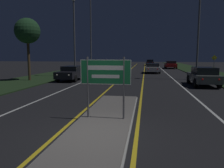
# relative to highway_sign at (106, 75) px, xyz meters

# --- Properties ---
(ground_plane) EXTENTS (160.00, 160.00, 0.00)m
(ground_plane) POSITION_rel_highway_sign_xyz_m (0.00, -1.57, -1.66)
(ground_plane) COLOR black
(median_island) EXTENTS (1.98, 8.92, 0.10)m
(median_island) POSITION_rel_highway_sign_xyz_m (0.00, 0.00, -1.62)
(median_island) COLOR #999993
(median_island) RESTS_ON ground_plane
(verge_left) EXTENTS (5.00, 100.00, 0.08)m
(verge_left) POSITION_rel_highway_sign_xyz_m (-9.50, 18.43, -1.62)
(verge_left) COLOR #1E3319
(verge_left) RESTS_ON ground_plane
(verge_right) EXTENTS (5.00, 100.00, 0.08)m
(verge_right) POSITION_rel_highway_sign_xyz_m (9.50, 18.43, -1.62)
(verge_right) COLOR #1E3319
(verge_right) RESTS_ON ground_plane
(centre_line_yellow_left) EXTENTS (0.12, 70.00, 0.01)m
(centre_line_yellow_left) POSITION_rel_highway_sign_xyz_m (-1.18, 23.43, -1.66)
(centre_line_yellow_left) COLOR gold
(centre_line_yellow_left) RESTS_ON ground_plane
(centre_line_yellow_right) EXTENTS (0.12, 70.00, 0.01)m
(centre_line_yellow_right) POSITION_rel_highway_sign_xyz_m (1.18, 23.43, -1.66)
(centre_line_yellow_right) COLOR gold
(centre_line_yellow_right) RESTS_ON ground_plane
(lane_line_white_left) EXTENTS (0.12, 70.00, 0.01)m
(lane_line_white_left) POSITION_rel_highway_sign_xyz_m (-4.20, 23.43, -1.66)
(lane_line_white_left) COLOR silver
(lane_line_white_left) RESTS_ON ground_plane
(lane_line_white_right) EXTENTS (0.12, 70.00, 0.01)m
(lane_line_white_right) POSITION_rel_highway_sign_xyz_m (4.20, 23.43, -1.66)
(lane_line_white_right) COLOR silver
(lane_line_white_right) RESTS_ON ground_plane
(edge_line_white_left) EXTENTS (0.10, 70.00, 0.01)m
(edge_line_white_left) POSITION_rel_highway_sign_xyz_m (-7.20, 23.43, -1.66)
(edge_line_white_left) COLOR silver
(edge_line_white_left) RESTS_ON ground_plane
(edge_line_white_right) EXTENTS (0.10, 70.00, 0.01)m
(edge_line_white_right) POSITION_rel_highway_sign_xyz_m (7.20, 23.43, -1.66)
(edge_line_white_right) COLOR silver
(edge_line_white_right) RESTS_ON ground_plane
(highway_sign) EXTENTS (1.82, 0.07, 2.22)m
(highway_sign) POSITION_rel_highway_sign_xyz_m (0.00, 0.00, 0.00)
(highway_sign) COLOR #56565B
(highway_sign) RESTS_ON median_island
(streetlight_left_near) EXTENTS (0.50, 0.50, 8.63)m
(streetlight_left_near) POSITION_rel_highway_sign_xyz_m (-6.37, 15.74, 3.80)
(streetlight_left_near) COLOR #56565B
(streetlight_left_near) RESTS_ON ground_plane
(streetlight_left_far) EXTENTS (0.51, 0.51, 11.03)m
(streetlight_left_far) POSITION_rel_highway_sign_xyz_m (-6.26, 22.57, 5.17)
(streetlight_left_far) COLOR #56565B
(streetlight_left_far) RESTS_ON ground_plane
(streetlight_right_near) EXTENTS (0.60, 0.60, 10.42)m
(streetlight_right_near) POSITION_rel_highway_sign_xyz_m (6.35, 14.86, 5.35)
(streetlight_right_near) COLOR #56565B
(streetlight_right_near) RESTS_ON ground_plane
(car_receding_0) EXTENTS (1.89, 4.25, 1.47)m
(car_receding_0) POSITION_rel_highway_sign_xyz_m (5.89, 10.33, -0.88)
(car_receding_0) COLOR #4C514C
(car_receding_0) RESTS_ON ground_plane
(car_receding_1) EXTENTS (1.99, 4.22, 1.34)m
(car_receding_1) POSITION_rel_highway_sign_xyz_m (2.30, 22.69, -0.95)
(car_receding_1) COLOR silver
(car_receding_1) RESTS_ON ground_plane
(car_receding_2) EXTENTS (2.02, 4.57, 1.42)m
(car_receding_2) POSITION_rel_highway_sign_xyz_m (5.95, 34.13, -0.91)
(car_receding_2) COLOR maroon
(car_receding_2) RESTS_ON ground_plane
(car_receding_3) EXTENTS (1.93, 4.65, 1.43)m
(car_receding_3) POSITION_rel_highway_sign_xyz_m (2.39, 47.29, -0.90)
(car_receding_3) COLOR black
(car_receding_3) RESTS_ON ground_plane
(car_approaching_0) EXTENTS (1.86, 4.56, 1.37)m
(car_approaching_0) POSITION_rel_highway_sign_xyz_m (-5.63, 12.48, -0.93)
(car_approaching_0) COLOR black
(car_approaching_0) RESTS_ON ground_plane
(car_approaching_1) EXTENTS (1.84, 4.38, 1.38)m
(car_approaching_1) POSITION_rel_highway_sign_xyz_m (-6.06, 20.57, -0.91)
(car_approaching_1) COLOR #B7B7BC
(car_approaching_1) RESTS_ON ground_plane
(car_approaching_2) EXTENTS (1.94, 4.53, 1.47)m
(car_approaching_2) POSITION_rel_highway_sign_xyz_m (-2.33, 29.77, -0.88)
(car_approaching_2) COLOR silver
(car_approaching_2) RESTS_ON ground_plane
(warning_sign) EXTENTS (0.60, 0.06, 2.35)m
(warning_sign) POSITION_rel_highway_sign_xyz_m (8.79, 17.76, -0.17)
(warning_sign) COLOR #56565B
(warning_sign) RESTS_ON verge_right
(roadside_palm_left) EXTENTS (2.29, 2.29, 5.68)m
(roadside_palm_left) POSITION_rel_highway_sign_xyz_m (-9.34, 11.30, 2.90)
(roadside_palm_left) COLOR #4C3823
(roadside_palm_left) RESTS_ON verge_left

